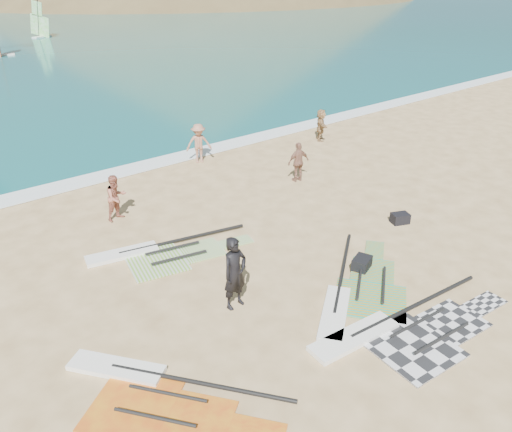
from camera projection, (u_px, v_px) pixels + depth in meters
ground at (384, 291)px, 13.04m from camera, size 300.00×300.00×0.00m
surf_line at (152, 165)px, 21.52m from camera, size 300.00×1.20×0.04m
rig_grey at (402, 331)px, 11.50m from camera, size 5.45×2.42×0.20m
rig_green at (159, 253)px, 14.68m from camera, size 4.89×2.46×0.19m
rig_orange at (355, 293)px, 12.87m from camera, size 4.85×3.76×0.20m
rig_red at (150, 391)px, 9.86m from camera, size 3.60×4.62×0.19m
gear_bag_near at (362, 264)px, 13.90m from camera, size 0.69×0.60×0.37m
gear_bag_far at (400, 218)px, 16.49m from camera, size 0.68×0.59×0.34m
person_wetsuit at (235, 273)px, 12.06m from camera, size 0.74×0.52×1.91m
beachgoer_left at (116, 198)px, 16.50m from camera, size 0.87×0.75×1.56m
beachgoer_mid at (199, 143)px, 21.47m from camera, size 1.26×1.04×1.70m
beachgoer_back at (298, 162)px, 19.55m from camera, size 0.98×0.56×1.58m
beachgoer_right at (321, 125)px, 24.32m from camera, size 1.27×1.40×1.55m
windsurfer_right at (40, 26)px, 62.10m from camera, size 2.68×2.87×4.80m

